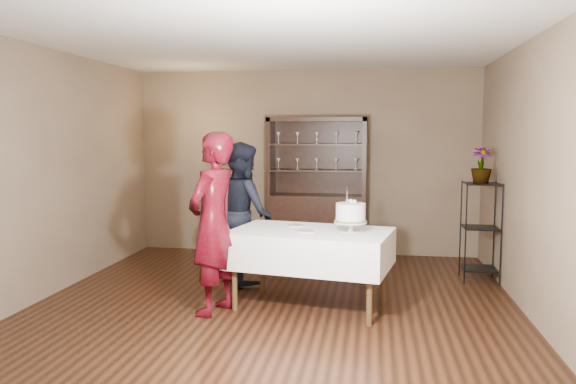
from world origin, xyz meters
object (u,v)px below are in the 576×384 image
object	(u,v)px
china_hutch	(317,211)
cake	(351,214)
cake_table	(311,248)
potted_plant	(481,165)
plant_etagere	(480,227)
woman	(213,223)
man	(243,212)

from	to	relation	value
china_hutch	cake	world-z (taller)	china_hutch
cake_table	potted_plant	world-z (taller)	potted_plant
cake	plant_etagere	bearing A→B (deg)	41.93
woman	cake	size ratio (longest dim) A/B	3.95
plant_etagere	cake_table	distance (m)	2.32
woman	potted_plant	distance (m)	3.31
plant_etagere	man	world-z (taller)	man
cake_table	woman	size ratio (longest dim) A/B	0.97
plant_etagere	china_hutch	bearing A→B (deg)	153.17
plant_etagere	woman	bearing A→B (deg)	-149.62
china_hutch	cake_table	world-z (taller)	china_hutch
china_hutch	man	xyz separation A→B (m)	(-0.74, -1.50, 0.18)
china_hutch	potted_plant	world-z (taller)	china_hutch
china_hutch	woman	world-z (taller)	china_hutch
cake_table	man	xyz separation A→B (m)	(-0.91, 0.88, 0.23)
china_hutch	potted_plant	distance (m)	2.43
cake	potted_plant	size ratio (longest dim) A/B	1.07
plant_etagere	potted_plant	bearing A→B (deg)	135.87
woman	potted_plant	world-z (taller)	woman
man	potted_plant	bearing A→B (deg)	-114.27
cake_table	cake	distance (m)	0.55
woman	cake	world-z (taller)	woman
china_hutch	plant_etagere	size ratio (longest dim) A/B	1.67
china_hutch	plant_etagere	world-z (taller)	china_hutch
woman	cake	xyz separation A→B (m)	(1.33, 0.31, 0.08)
cake_table	cake	size ratio (longest dim) A/B	3.83
man	potted_plant	distance (m)	2.90
cake_table	man	world-z (taller)	man
plant_etagere	cake	distance (m)	2.04
plant_etagere	man	size ratio (longest dim) A/B	0.71
man	plant_etagere	bearing A→B (deg)	-114.54
china_hutch	man	world-z (taller)	china_hutch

